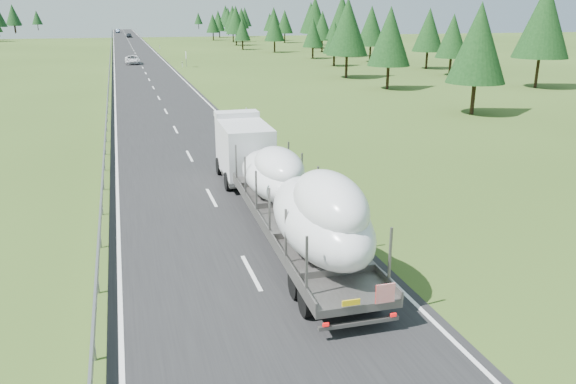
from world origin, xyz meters
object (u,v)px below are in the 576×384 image
object	(u,v)px
distant_car_blue	(118,31)
highway_sign	(186,56)
boat_truck	(283,183)
distant_van	(133,60)
distant_car_dark	(129,35)

from	to	relation	value
distant_car_blue	highway_sign	bearing A→B (deg)	-86.13
boat_truck	distant_van	distance (m)	85.14
highway_sign	distant_car_dark	xyz separation A→B (m)	(-6.37, 119.73, -1.03)
distant_van	distant_car_blue	distance (m)	159.77
highway_sign	distant_car_blue	xyz separation A→B (m)	(-9.94, 168.51, -1.02)
highway_sign	distant_car_blue	bearing A→B (deg)	93.38
distant_car_dark	distant_van	bearing A→B (deg)	-92.19
highway_sign	distant_van	bearing A→B (deg)	134.41
distant_van	distant_car_dark	world-z (taller)	distant_car_dark
distant_van	highway_sign	bearing A→B (deg)	-46.25
distant_van	distant_car_blue	world-z (taller)	distant_car_blue
highway_sign	boat_truck	bearing A→B (deg)	-93.69
distant_van	distant_car_dark	size ratio (longest dim) A/B	1.20
distant_van	distant_car_dark	bearing A→B (deg)	88.21
boat_truck	distant_van	bearing A→B (deg)	92.45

